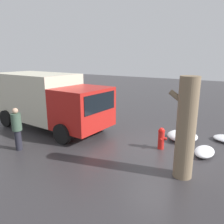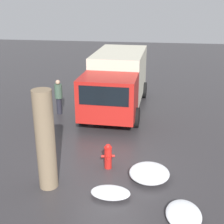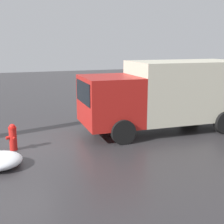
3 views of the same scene
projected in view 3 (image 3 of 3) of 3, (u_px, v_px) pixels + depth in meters
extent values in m
plane|color=#333033|center=(14.00, 150.00, 10.58)|extent=(60.00, 60.00, 0.00)
cylinder|color=red|center=(13.00, 140.00, 10.50)|extent=(0.25, 0.25, 0.74)
cylinder|color=red|center=(12.00, 128.00, 10.41)|extent=(0.27, 0.27, 0.07)
sphere|color=red|center=(12.00, 127.00, 10.41)|extent=(0.22, 0.22, 0.22)
cylinder|color=red|center=(8.00, 138.00, 10.39)|extent=(0.12, 0.13, 0.11)
cylinder|color=red|center=(14.00, 138.00, 10.33)|extent=(0.11, 0.12, 0.09)
cylinder|color=red|center=(11.00, 136.00, 10.63)|extent=(0.11, 0.12, 0.09)
cube|color=red|center=(109.00, 101.00, 12.03)|extent=(2.15, 2.56, 1.86)
cube|color=black|center=(83.00, 92.00, 11.63)|extent=(0.10, 2.09, 0.82)
cube|color=beige|center=(185.00, 90.00, 13.00)|extent=(4.62, 2.65, 2.38)
cylinder|color=black|center=(123.00, 132.00, 11.11)|extent=(0.91, 0.31, 0.90)
cylinder|color=black|center=(103.00, 117.00, 13.42)|extent=(0.91, 0.31, 0.90)
cylinder|color=black|center=(190.00, 110.00, 14.76)|extent=(0.91, 0.31, 0.90)
cylinder|color=#23232D|center=(113.00, 109.00, 15.08)|extent=(0.26, 0.26, 0.83)
cylinder|color=#3F5947|center=(113.00, 94.00, 14.92)|extent=(0.38, 0.38, 0.69)
sphere|color=tan|center=(113.00, 84.00, 14.82)|extent=(0.23, 0.23, 0.23)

